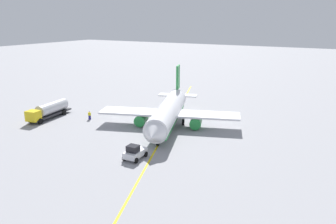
# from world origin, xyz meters

# --- Properties ---
(ground_plane) EXTENTS (400.00, 400.00, 0.00)m
(ground_plane) POSITION_xyz_m (0.00, 0.00, 0.00)
(ground_plane) COLOR #939399
(airplane) EXTENTS (29.12, 26.45, 9.96)m
(airplane) POSITION_xyz_m (-0.42, -0.15, 2.80)
(airplane) COLOR white
(airplane) RESTS_ON ground
(fuel_tanker) EXTENTS (11.14, 3.94, 3.15)m
(fuel_tanker) POSITION_xyz_m (6.51, -24.27, 1.73)
(fuel_tanker) COLOR #2D2D33
(fuel_tanker) RESTS_ON ground
(pushback_tug) EXTENTS (3.66, 2.40, 2.20)m
(pushback_tug) POSITION_xyz_m (15.03, 2.84, 1.01)
(pushback_tug) COLOR silver
(pushback_tug) RESTS_ON ground
(refueling_worker) EXTENTS (0.51, 0.61, 1.71)m
(refueling_worker) POSITION_xyz_m (3.25, -16.35, 0.82)
(refueling_worker) COLOR navy
(refueling_worker) RESTS_ON ground
(safety_cone_nose) EXTENTS (0.67, 0.67, 0.74)m
(safety_cone_nose) POSITION_xyz_m (13.59, 2.15, 0.37)
(safety_cone_nose) COLOR #F2590F
(safety_cone_nose) RESTS_ON ground
(taxi_line_marking) EXTENTS (75.31, 26.41, 0.01)m
(taxi_line_marking) POSITION_xyz_m (0.00, 0.00, 0.01)
(taxi_line_marking) COLOR yellow
(taxi_line_marking) RESTS_ON ground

